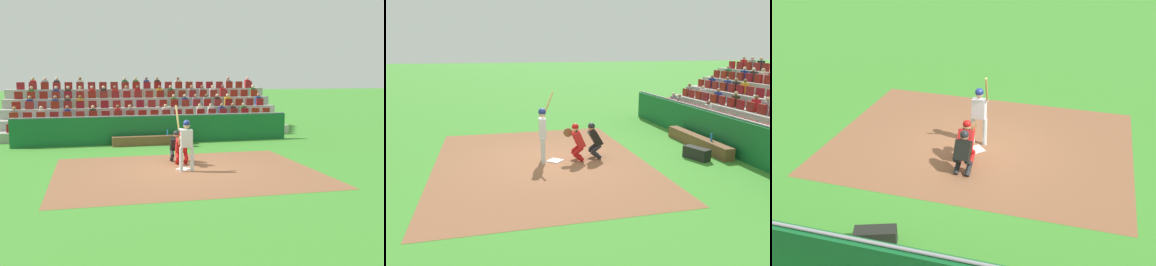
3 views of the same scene
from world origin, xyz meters
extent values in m
plane|color=#3F892E|center=(0.00, 0.00, 0.00)|extent=(160.00, 160.00, 0.00)
cube|color=brown|center=(0.00, 0.50, 0.00)|extent=(9.07, 6.87, 0.01)
cube|color=white|center=(0.00, 0.00, 0.02)|extent=(0.62, 0.62, 0.02)
cylinder|color=silver|center=(-0.21, 0.43, 0.43)|extent=(0.14, 0.14, 0.86)
cylinder|color=silver|center=(0.17, 0.39, 0.43)|extent=(0.14, 0.14, 0.86)
cube|color=silver|center=(-0.02, 0.41, 1.17)|extent=(0.42, 0.26, 0.61)
sphere|color=tan|center=(-0.02, 0.41, 1.63)|extent=(0.22, 0.22, 0.22)
sphere|color=navy|center=(-0.02, 0.41, 1.69)|extent=(0.25, 0.25, 0.25)
cylinder|color=silver|center=(0.03, 0.38, 1.46)|extent=(0.45, 0.18, 0.14)
cylinder|color=silver|center=(0.19, 0.37, 1.46)|extent=(0.17, 0.15, 0.13)
cylinder|color=tan|center=(0.25, 0.17, 1.89)|extent=(0.10, 0.40, 0.83)
sphere|color=black|center=(0.24, 0.34, 1.49)|extent=(0.06, 0.06, 0.06)
cylinder|color=#B41211|center=(-0.26, -0.74, 0.15)|extent=(0.16, 0.39, 0.34)
cylinder|color=#B41211|center=(-0.26, -0.74, 0.37)|extent=(0.16, 0.39, 0.33)
cylinder|color=#B41211|center=(0.06, -0.76, 0.15)|extent=(0.16, 0.39, 0.34)
cylinder|color=#B41211|center=(0.06, -0.76, 0.37)|extent=(0.16, 0.39, 0.33)
cube|color=red|center=(-0.10, -0.78, 0.73)|extent=(0.44, 0.47, 0.60)
cube|color=#B41211|center=(-0.09, -0.67, 0.73)|extent=(0.39, 0.25, 0.44)
sphere|color=tan|center=(-0.09, -0.67, 1.09)|extent=(0.22, 0.22, 0.22)
cube|color=black|center=(-0.09, -0.67, 1.09)|extent=(0.20, 0.13, 0.20)
sphere|color=#B41211|center=(-0.09, -0.67, 1.15)|extent=(0.24, 0.24, 0.24)
cylinder|color=brown|center=(0.04, -0.45, 0.95)|extent=(0.09, 0.30, 0.30)
cylinder|color=red|center=(0.06, -0.63, 0.88)|extent=(0.13, 0.40, 0.22)
cylinder|color=black|center=(-0.17, -1.38, 0.15)|extent=(0.16, 0.39, 0.34)
cylinder|color=black|center=(-0.17, -1.38, 0.37)|extent=(0.16, 0.39, 0.33)
cylinder|color=black|center=(0.15, -1.39, 0.15)|extent=(0.16, 0.39, 0.34)
cylinder|color=black|center=(0.15, -1.39, 0.37)|extent=(0.16, 0.39, 0.33)
cube|color=black|center=(-0.01, -1.40, 0.72)|extent=(0.44, 0.50, 0.60)
cube|color=black|center=(-0.01, -1.29, 0.72)|extent=(0.39, 0.29, 0.42)
sphere|color=#B07659|center=(0.00, -1.26, 1.06)|extent=(0.22, 0.22, 0.22)
cube|color=black|center=(0.00, -1.26, 1.06)|extent=(0.20, 0.14, 0.19)
sphere|color=black|center=(0.00, -1.26, 1.13)|extent=(0.24, 0.24, 0.24)
cube|color=#145E2B|center=(0.00, -6.13, 0.66)|extent=(13.57, 0.24, 1.33)
cylinder|color=gray|center=(0.00, -6.13, 1.37)|extent=(13.57, 0.07, 0.07)
cube|color=brown|center=(0.31, -5.58, 0.22)|extent=(3.79, 0.40, 0.44)
cylinder|color=blue|center=(-0.45, -5.62, 0.57)|extent=(0.07, 0.07, 0.27)
cube|color=black|center=(-1.01, -4.70, 0.20)|extent=(0.97, 0.64, 0.40)
cube|color=#A1A298|center=(0.00, -8.13, 0.25)|extent=(15.67, 0.98, 0.50)
cube|color=maroon|center=(-6.99, -7.98, 0.71)|extent=(0.44, 0.10, 0.42)
cube|color=maroon|center=(-6.33, -7.98, 0.71)|extent=(0.44, 0.10, 0.42)
cube|color=maroon|center=(-5.66, -7.98, 0.71)|extent=(0.44, 0.10, 0.42)
cube|color=red|center=(-5.66, -8.23, 0.76)|extent=(0.32, 0.22, 0.52)
sphere|color=brown|center=(-5.66, -8.23, 1.12)|extent=(0.19, 0.19, 0.19)
cube|color=maroon|center=(-4.99, -7.98, 0.71)|extent=(0.44, 0.10, 0.42)
cube|color=gray|center=(-4.99, -8.23, 0.76)|extent=(0.32, 0.22, 0.52)
sphere|color=beige|center=(-4.99, -8.23, 1.12)|extent=(0.19, 0.19, 0.19)
cube|color=maroon|center=(-4.33, -7.98, 0.71)|extent=(0.44, 0.10, 0.42)
cube|color=#1F252B|center=(-4.33, -8.23, 0.76)|extent=(0.32, 0.22, 0.52)
sphere|color=brown|center=(-4.33, -8.23, 1.12)|extent=(0.19, 0.19, 0.19)
cube|color=maroon|center=(-3.66, -7.98, 0.71)|extent=(0.44, 0.10, 0.42)
cube|color=maroon|center=(-3.00, -7.98, 0.71)|extent=(0.44, 0.10, 0.42)
cube|color=#357A36|center=(-3.00, -8.23, 0.76)|extent=(0.32, 0.22, 0.52)
sphere|color=beige|center=(-3.00, -8.23, 1.12)|extent=(0.19, 0.19, 0.19)
cube|color=maroon|center=(-2.33, -7.98, 0.71)|extent=(0.44, 0.10, 0.42)
cube|color=maroon|center=(-1.66, -7.98, 0.71)|extent=(0.44, 0.10, 0.42)
cube|color=silver|center=(-1.66, -8.23, 0.76)|extent=(0.32, 0.22, 0.52)
sphere|color=brown|center=(-1.66, -8.23, 1.12)|extent=(0.19, 0.19, 0.19)
cube|color=maroon|center=(-1.00, -7.98, 0.71)|extent=(0.44, 0.10, 0.42)
cube|color=gold|center=(-1.00, -8.23, 0.76)|extent=(0.32, 0.22, 0.52)
sphere|color=beige|center=(-1.00, -8.23, 1.12)|extent=(0.19, 0.19, 0.19)
cube|color=maroon|center=(-0.33, -7.98, 0.71)|extent=(0.44, 0.10, 0.42)
cube|color=maroon|center=(0.33, -7.98, 0.71)|extent=(0.44, 0.10, 0.42)
cube|color=maroon|center=(1.00, -7.98, 0.71)|extent=(0.44, 0.10, 0.42)
cube|color=maroon|center=(1.66, -7.98, 0.71)|extent=(0.44, 0.10, 0.42)
cube|color=maroon|center=(2.33, -7.98, 0.71)|extent=(0.44, 0.10, 0.42)
cube|color=maroon|center=(3.00, -7.98, 0.71)|extent=(0.44, 0.10, 0.42)
cube|color=maroon|center=(3.66, -7.98, 0.71)|extent=(0.44, 0.10, 0.42)
cube|color=white|center=(3.66, -8.23, 0.76)|extent=(0.32, 0.22, 0.52)
sphere|color=brown|center=(3.66, -8.23, 1.12)|extent=(0.19, 0.19, 0.19)
cube|color=maroon|center=(4.33, -7.98, 0.71)|extent=(0.44, 0.10, 0.42)
cube|color=maroon|center=(4.99, -7.98, 0.71)|extent=(0.44, 0.10, 0.42)
cube|color=maroon|center=(5.66, -7.98, 0.71)|extent=(0.44, 0.10, 0.42)
cube|color=maroon|center=(6.33, -7.98, 0.71)|extent=(0.44, 0.10, 0.42)
cube|color=#959696|center=(6.33, -8.23, 0.76)|extent=(0.32, 0.22, 0.52)
sphere|color=#9E8160|center=(6.33, -8.23, 1.12)|extent=(0.19, 0.19, 0.19)
cube|color=maroon|center=(6.99, -7.98, 0.71)|extent=(0.44, 0.10, 0.42)
cube|color=gray|center=(6.99, -8.23, 0.76)|extent=(0.32, 0.22, 0.52)
sphere|color=beige|center=(6.99, -8.23, 1.12)|extent=(0.19, 0.19, 0.19)
cube|color=#A1A298|center=(0.00, -9.10, 0.50)|extent=(15.67, 0.98, 1.00)
cube|color=maroon|center=(-6.99, -8.96, 1.21)|extent=(0.44, 0.10, 0.42)
cube|color=maroon|center=(-6.33, -8.96, 1.21)|extent=(0.44, 0.10, 0.42)
cube|color=maroon|center=(-5.66, -8.96, 1.21)|extent=(0.44, 0.10, 0.42)
cube|color=#296A33|center=(-5.66, -9.20, 1.26)|extent=(0.32, 0.22, 0.52)
sphere|color=#D0AE88|center=(-5.66, -9.20, 1.62)|extent=(0.19, 0.19, 0.19)
cube|color=maroon|center=(-4.99, -8.96, 1.21)|extent=(0.44, 0.10, 0.42)
cube|color=#2A2B24|center=(-4.99, -9.20, 1.26)|extent=(0.32, 0.22, 0.52)
sphere|color=#AB7452|center=(-4.99, -9.20, 1.62)|extent=(0.19, 0.19, 0.19)
cube|color=maroon|center=(-4.33, -8.96, 1.21)|extent=(0.44, 0.10, 0.42)
cube|color=navy|center=(-4.33, -9.20, 1.26)|extent=(0.32, 0.22, 0.52)
sphere|color=tan|center=(-4.33, -9.20, 1.62)|extent=(0.19, 0.19, 0.19)
cube|color=maroon|center=(-3.66, -8.96, 1.21)|extent=(0.44, 0.10, 0.42)
cube|color=white|center=(-3.66, -9.20, 1.26)|extent=(0.32, 0.22, 0.52)
sphere|color=tan|center=(-3.66, -9.20, 1.62)|extent=(0.19, 0.19, 0.19)
cube|color=maroon|center=(-3.00, -8.96, 1.21)|extent=(0.44, 0.10, 0.42)
cube|color=white|center=(-3.00, -9.20, 1.26)|extent=(0.32, 0.22, 0.52)
sphere|color=tan|center=(-3.00, -9.20, 1.62)|extent=(0.19, 0.19, 0.19)
cube|color=maroon|center=(-2.33, -8.96, 1.21)|extent=(0.44, 0.10, 0.42)
cube|color=maroon|center=(-1.66, -8.96, 1.21)|extent=(0.44, 0.10, 0.42)
cube|color=maroon|center=(-1.00, -8.96, 1.21)|extent=(0.44, 0.10, 0.42)
cube|color=white|center=(-1.00, -9.20, 1.26)|extent=(0.32, 0.22, 0.52)
sphere|color=tan|center=(-1.00, -9.20, 1.62)|extent=(0.19, 0.19, 0.19)
cube|color=maroon|center=(-0.33, -8.96, 1.21)|extent=(0.44, 0.10, 0.42)
cube|color=maroon|center=(0.33, -8.96, 1.21)|extent=(0.44, 0.10, 0.42)
cube|color=maroon|center=(1.00, -8.96, 1.21)|extent=(0.44, 0.10, 0.42)
cube|color=#96959C|center=(1.00, -9.20, 1.26)|extent=(0.32, 0.22, 0.52)
sphere|color=tan|center=(1.00, -9.20, 1.62)|extent=(0.19, 0.19, 0.19)
cube|color=maroon|center=(1.66, -8.96, 1.21)|extent=(0.44, 0.10, 0.42)
cube|color=red|center=(1.66, -9.20, 1.26)|extent=(0.32, 0.22, 0.52)
sphere|color=brown|center=(1.66, -9.20, 1.62)|extent=(0.19, 0.19, 0.19)
cube|color=maroon|center=(2.33, -8.96, 1.21)|extent=(0.44, 0.10, 0.42)
cube|color=maroon|center=(3.00, -8.96, 1.21)|extent=(0.44, 0.10, 0.42)
cube|color=#2A301D|center=(3.00, -9.20, 1.26)|extent=(0.32, 0.22, 0.52)
sphere|color=#D4AF7E|center=(3.00, -9.20, 1.62)|extent=(0.19, 0.19, 0.19)
cube|color=maroon|center=(3.66, -8.96, 1.21)|extent=(0.44, 0.10, 0.42)
cube|color=maroon|center=(4.33, -8.96, 1.21)|extent=(0.44, 0.10, 0.42)
cube|color=navy|center=(4.33, -9.20, 1.26)|extent=(0.32, 0.22, 0.52)
sphere|color=#AD714E|center=(4.33, -9.20, 1.62)|extent=(0.19, 0.19, 0.19)
cube|color=maroon|center=(4.99, -8.96, 1.21)|extent=(0.44, 0.10, 0.42)
cube|color=maroon|center=(5.66, -8.96, 1.21)|extent=(0.44, 0.10, 0.42)
cube|color=silver|center=(5.66, -9.20, 1.26)|extent=(0.32, 0.22, 0.52)
sphere|color=beige|center=(5.66, -9.20, 1.62)|extent=(0.19, 0.19, 0.19)
cube|color=maroon|center=(6.33, -8.96, 1.21)|extent=(0.44, 0.10, 0.42)
cube|color=maroon|center=(6.99, -8.96, 1.21)|extent=(0.44, 0.10, 0.42)
cube|color=gray|center=(6.99, -9.20, 1.26)|extent=(0.32, 0.22, 0.52)
sphere|color=#A68250|center=(6.99, -9.20, 1.62)|extent=(0.19, 0.19, 0.19)
cube|color=#A1A298|center=(0.00, -10.08, 0.75)|extent=(15.67, 0.98, 1.50)
cube|color=maroon|center=(-6.99, -9.94, 1.71)|extent=(0.44, 0.10, 0.42)
cube|color=navy|center=(-6.99, -10.18, 1.76)|extent=(0.32, 0.22, 0.52)
sphere|color=#AF7659|center=(-6.99, -10.18, 2.12)|extent=(0.19, 0.19, 0.19)
cube|color=maroon|center=(-6.33, -9.94, 1.71)|extent=(0.44, 0.10, 0.42)
cube|color=maroon|center=(-5.66, -9.94, 1.71)|extent=(0.44, 0.10, 0.42)
cube|color=maroon|center=(-4.99, -9.94, 1.71)|extent=(0.44, 0.10, 0.42)
cube|color=gold|center=(-4.99, -10.18, 1.76)|extent=(0.32, 0.22, 0.52)
sphere|color=beige|center=(-4.99, -10.18, 2.12)|extent=(0.19, 0.19, 0.19)
cube|color=maroon|center=(-4.33, -9.94, 1.71)|extent=(0.44, 0.10, 0.42)
cube|color=#2F2220|center=(-4.33, -10.18, 1.76)|extent=(0.32, 0.22, 0.52)
sphere|color=beige|center=(-4.33, -10.18, 2.12)|extent=(0.19, 0.19, 0.19)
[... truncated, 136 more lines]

